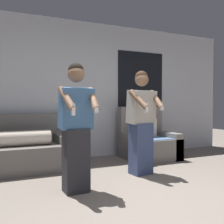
{
  "coord_description": "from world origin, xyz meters",
  "views": [
    {
      "loc": [
        -1.6,
        -2.12,
        1.08
      ],
      "look_at": [
        -0.14,
        1.15,
        0.96
      ],
      "focal_mm": 42.0,
      "sensor_mm": 36.0,
      "label": 1
    }
  ],
  "objects_px": {
    "armchair": "(147,142)",
    "person_left": "(76,127)",
    "couch": "(17,151)",
    "person_right": "(141,122)"
  },
  "relations": [
    {
      "from": "couch",
      "to": "person_left",
      "type": "distance_m",
      "value": 1.63
    },
    {
      "from": "armchair",
      "to": "person_left",
      "type": "distance_m",
      "value": 2.36
    },
    {
      "from": "couch",
      "to": "person_right",
      "type": "xyz_separation_m",
      "value": [
        1.71,
        -1.05,
        0.49
      ]
    },
    {
      "from": "person_left",
      "to": "armchair",
      "type": "bearing_deg",
      "value": 36.4
    },
    {
      "from": "person_left",
      "to": "person_right",
      "type": "distance_m",
      "value": 1.21
    },
    {
      "from": "armchair",
      "to": "person_left",
      "type": "bearing_deg",
      "value": -143.6
    },
    {
      "from": "couch",
      "to": "person_right",
      "type": "relative_size",
      "value": 1.15
    },
    {
      "from": "couch",
      "to": "armchair",
      "type": "relative_size",
      "value": 1.79
    },
    {
      "from": "armchair",
      "to": "person_right",
      "type": "xyz_separation_m",
      "value": [
        -0.72,
        -0.98,
        0.48
      ]
    },
    {
      "from": "couch",
      "to": "armchair",
      "type": "bearing_deg",
      "value": -1.68
    }
  ]
}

